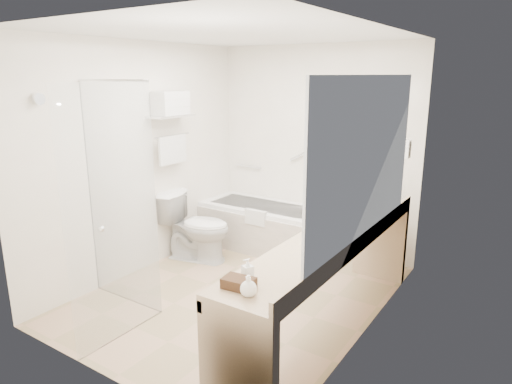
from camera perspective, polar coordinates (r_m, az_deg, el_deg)
The scene contains 25 objects.
floor at distance 4.73m, azimuth -2.05°, elevation -12.60°, with size 3.20×3.20×0.00m, color tan.
ceiling at distance 4.22m, azimuth -2.38°, elevation 19.22°, with size 2.60×3.20×0.10m, color silver.
wall_back at distance 5.66m, azimuth 7.31°, elevation 5.22°, with size 2.60×0.10×2.50m, color white.
wall_front at distance 3.18m, azimuth -19.22°, elevation -2.81°, with size 2.60×0.10×2.50m, color white.
wall_left at distance 5.15m, azimuth -14.07°, elevation 3.99°, with size 0.10×3.20×2.50m, color white.
wall_right at distance 3.72m, azimuth 14.32°, elevation -0.01°, with size 0.10×3.20×2.50m, color white.
bathtub at distance 5.82m, azimuth 0.99°, elevation -4.29°, with size 1.60×0.73×0.59m.
grab_bar_short at distance 6.15m, azimuth -0.92°, elevation 3.23°, with size 0.03×0.03×0.40m, color silver.
grab_bar_long at distance 5.64m, azimuth 6.67°, elevation 5.21°, with size 0.03×0.03×0.60m, color silver.
shower_enclosure at distance 4.11m, azimuth -17.00°, elevation -1.48°, with size 0.96×0.91×2.11m.
towel_shelf at distance 5.24m, azimuth -10.59°, elevation 9.91°, with size 0.24×0.55×0.81m.
vanity_counter at distance 3.87m, azimuth 9.12°, elevation -8.67°, with size 0.55×2.70×0.95m.
sink at distance 4.14m, azimuth 11.92°, elevation -4.58°, with size 0.40×0.52×0.14m, color white.
faucet at distance 4.06m, azimuth 13.89°, elevation -3.45°, with size 0.03×0.03×0.14m, color silver.
mirror at distance 3.52m, azimuth 13.66°, elevation 4.23°, with size 0.02×2.00×1.20m, color silver.
hairdryer_unit at distance 4.68m, azimuth 18.21°, elevation 5.15°, with size 0.08×0.10×0.18m, color white.
toilet at distance 5.45m, azimuth -7.43°, elevation -4.35°, with size 0.46×0.82×0.80m, color white.
amenity_basket at distance 2.92m, azimuth -2.17°, elevation -11.30°, with size 0.20×0.13×0.07m, color #412A17.
soap_bottle_a at distance 3.03m, azimuth -1.04°, elevation -10.29°, with size 0.06×0.14×0.07m, color white.
soap_bottle_b at distance 2.81m, azimuth -0.95°, elevation -11.89°, with size 0.10×0.13×0.10m, color white.
water_bottle_left at distance 4.41m, azimuth 11.13°, elevation -1.67°, with size 0.06×0.06×0.21m.
water_bottle_mid at distance 4.75m, azimuth 14.92°, elevation -0.72°, with size 0.06×0.06×0.21m.
water_bottle_right at distance 4.91m, azimuth 14.66°, elevation -0.16°, with size 0.07×0.07×0.22m.
drinking_glass_near at distance 4.72m, azimuth 13.04°, elevation -1.27°, with size 0.08×0.08×0.10m, color silver.
drinking_glass_far at distance 4.33m, azimuth 11.74°, elevation -2.77°, with size 0.06×0.06×0.08m, color silver.
Camera 1 is at (2.45, -3.42, 2.15)m, focal length 32.00 mm.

